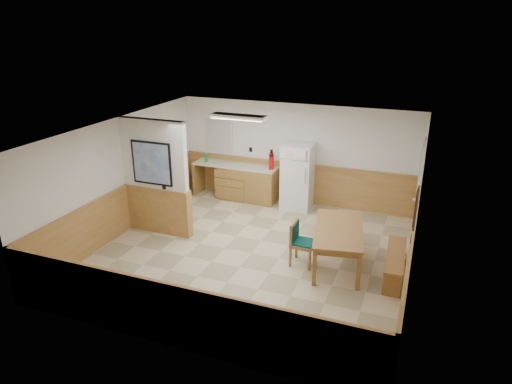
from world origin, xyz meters
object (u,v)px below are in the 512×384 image
at_px(dining_chair, 299,240).
at_px(fire_extinguisher, 271,161).
at_px(soap_bottle, 206,157).
at_px(dining_bench, 395,259).
at_px(dining_table, 339,233).
at_px(refrigerator, 298,176).

distance_m(dining_chair, fire_extinguisher, 3.14).
relative_size(fire_extinguisher, soap_bottle, 2.21).
xyz_separation_m(dining_bench, dining_chair, (-1.75, -0.18, 0.16)).
height_order(dining_chair, soap_bottle, soap_bottle).
relative_size(dining_table, fire_extinguisher, 3.73).
xyz_separation_m(dining_bench, soap_bottle, (-5.04, 2.50, 0.67)).
relative_size(refrigerator, fire_extinguisher, 3.20).
bearing_deg(dining_chair, refrigerator, 108.33).
relative_size(dining_table, soap_bottle, 8.21).
xyz_separation_m(refrigerator, dining_chair, (0.81, -2.66, -0.31)).
height_order(dining_table, fire_extinguisher, fire_extinguisher).
distance_m(refrigerator, soap_bottle, 2.49).
distance_m(dining_table, soap_bottle, 4.70).
bearing_deg(dining_bench, dining_table, 176.37).
bearing_deg(refrigerator, dining_table, -60.03).
relative_size(dining_table, dining_bench, 1.26).
xyz_separation_m(dining_table, dining_chair, (-0.70, -0.21, -0.16)).
height_order(dining_table, dining_bench, dining_table).
xyz_separation_m(dining_chair, soap_bottle, (-3.29, 2.68, 0.52)).
xyz_separation_m(dining_bench, fire_extinguisher, (-3.25, 2.51, 0.78)).
bearing_deg(fire_extinguisher, refrigerator, 10.18).
height_order(refrigerator, soap_bottle, refrigerator).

